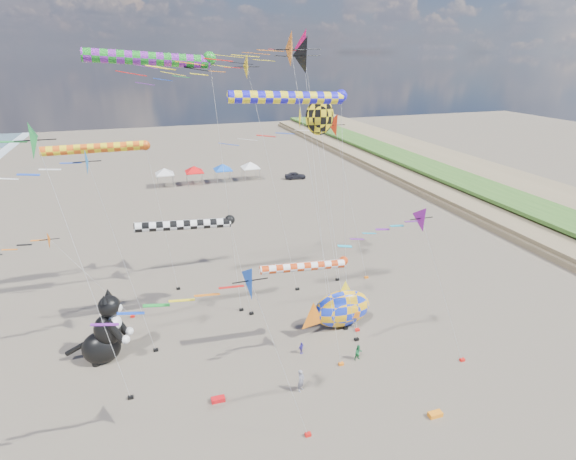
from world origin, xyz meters
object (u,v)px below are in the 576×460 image
(person_adult, at_px, (301,381))
(cat_inflatable, at_px, (102,326))
(parked_car, at_px, (295,175))
(child_green, at_px, (358,353))
(child_blue, at_px, (301,348))
(fish_inflatable, at_px, (341,309))

(person_adult, bearing_deg, cat_inflatable, 109.34)
(person_adult, bearing_deg, parked_car, 32.33)
(parked_car, bearing_deg, cat_inflatable, 153.83)
(cat_inflatable, relative_size, child_green, 4.58)
(person_adult, distance_m, child_blue, 4.09)
(fish_inflatable, bearing_deg, parked_car, 75.59)
(cat_inflatable, bearing_deg, fish_inflatable, 8.56)
(child_green, distance_m, child_blue, 4.33)
(child_green, bearing_deg, person_adult, -168.31)
(fish_inflatable, relative_size, child_green, 5.35)
(fish_inflatable, bearing_deg, cat_inflatable, 175.02)
(person_adult, height_order, child_green, person_adult)
(child_blue, xyz_separation_m, parked_car, (16.23, 48.57, 0.16))
(cat_inflatable, bearing_deg, child_green, -5.02)
(child_green, bearing_deg, fish_inflatable, 75.67)
(child_green, bearing_deg, cat_inflatable, 154.16)
(fish_inflatable, bearing_deg, child_green, -97.05)
(cat_inflatable, xyz_separation_m, fish_inflatable, (18.48, -1.61, -1.11))
(fish_inflatable, distance_m, child_green, 4.59)
(person_adult, xyz_separation_m, child_green, (5.23, 1.80, -0.21))
(cat_inflatable, xyz_separation_m, child_green, (17.93, -6.02, -2.24))
(child_blue, bearing_deg, parked_car, 46.90)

